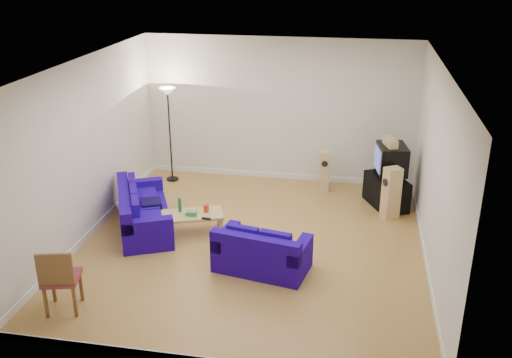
% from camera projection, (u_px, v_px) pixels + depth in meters
% --- Properties ---
extents(room, '(6.01, 6.51, 3.21)m').
position_uv_depth(room, '(252.00, 163.00, 9.61)').
color(room, olive).
rests_on(room, ground).
extents(sofa_three_seat, '(1.66, 2.23, 0.79)m').
position_uv_depth(sofa_three_seat, '(141.00, 214.00, 10.66)').
color(sofa_three_seat, '#1A0476').
rests_on(sofa_three_seat, ground).
extents(sofa_loveseat, '(1.62, 1.10, 0.74)m').
position_uv_depth(sofa_loveseat, '(261.00, 255.00, 9.27)').
color(sofa_loveseat, '#1A0476').
rests_on(sofa_loveseat, ground).
extents(coffee_table, '(1.25, 0.91, 0.41)m').
position_uv_depth(coffee_table, '(192.00, 216.00, 10.44)').
color(coffee_table, tan).
rests_on(coffee_table, ground).
extents(bottle, '(0.09, 0.09, 0.27)m').
position_uv_depth(bottle, '(180.00, 205.00, 10.46)').
color(bottle, '#197233').
rests_on(bottle, coffee_table).
extents(tissue_box, '(0.20, 0.12, 0.08)m').
position_uv_depth(tissue_box, '(191.00, 214.00, 10.33)').
color(tissue_box, green).
rests_on(tissue_box, coffee_table).
extents(red_canister, '(0.11, 0.11, 0.14)m').
position_uv_depth(red_canister, '(206.00, 208.00, 10.47)').
color(red_canister, red).
rests_on(red_canister, coffee_table).
extents(remote, '(0.17, 0.06, 0.02)m').
position_uv_depth(remote, '(206.00, 218.00, 10.21)').
color(remote, black).
rests_on(remote, coffee_table).
extents(tv_stand, '(0.95, 1.16, 0.62)m').
position_uv_depth(tv_stand, '(386.00, 191.00, 11.62)').
color(tv_stand, black).
rests_on(tv_stand, ground).
extents(av_receiver, '(0.50, 0.56, 0.11)m').
position_uv_depth(av_receiver, '(387.00, 174.00, 11.54)').
color(av_receiver, black).
rests_on(av_receiver, tv_stand).
extents(television, '(0.66, 0.81, 0.57)m').
position_uv_depth(television, '(391.00, 159.00, 11.36)').
color(television, black).
rests_on(television, av_receiver).
extents(centre_speaker, '(0.30, 0.47, 0.15)m').
position_uv_depth(centre_speaker, '(390.00, 142.00, 11.21)').
color(centre_speaker, tan).
rests_on(centre_speaker, television).
extents(speaker_left, '(0.23, 0.29, 0.91)m').
position_uv_depth(speaker_left, '(324.00, 171.00, 12.30)').
color(speaker_left, tan).
rests_on(speaker_left, ground).
extents(speaker_right, '(0.39, 0.37, 1.04)m').
position_uv_depth(speaker_right, '(391.00, 193.00, 11.02)').
color(speaker_right, tan).
rests_on(speaker_right, ground).
extents(floor_lamp, '(0.36, 0.36, 2.13)m').
position_uv_depth(floor_lamp, '(168.00, 105.00, 12.39)').
color(floor_lamp, black).
rests_on(floor_lamp, ground).
extents(dining_chair, '(0.60, 0.60, 1.04)m').
position_uv_depth(dining_chair, '(60.00, 277.00, 8.08)').
color(dining_chair, brown).
rests_on(dining_chair, ground).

